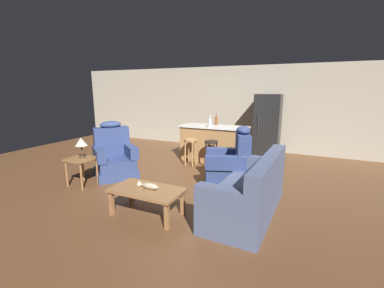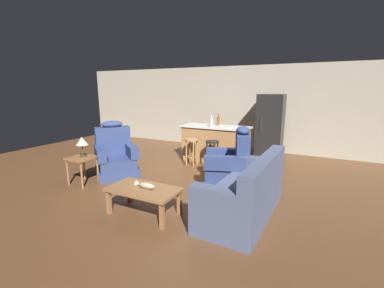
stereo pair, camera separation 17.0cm
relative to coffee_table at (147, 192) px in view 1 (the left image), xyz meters
name	(u,v)px [view 1 (the left image)]	position (x,y,z in m)	size (l,w,h in m)	color
ground_plane	(192,176)	(-0.14, 1.92, -0.36)	(12.00, 12.00, 0.00)	brown
back_wall	(234,108)	(-0.14, 5.05, 0.94)	(12.00, 0.05, 2.60)	#A89E89
coffee_table	(147,192)	(0.00, 0.00, 0.00)	(1.10, 0.60, 0.42)	olive
fish_figurine	(148,186)	(0.02, 0.02, 0.10)	(0.34, 0.10, 0.10)	#4C3823
couch	(250,193)	(1.41, 0.70, -0.02)	(0.91, 1.93, 0.94)	#4C5675
recliner_near_lamp	(115,157)	(-1.72, 1.23, 0.06)	(1.18, 1.18, 1.20)	navy
recliner_near_island	(231,165)	(0.79, 1.77, 0.06)	(1.07, 1.07, 1.20)	navy
end_table	(81,163)	(-1.92, 0.49, 0.10)	(0.48, 0.48, 0.56)	olive
table_lamp	(81,143)	(-1.88, 0.50, 0.50)	(0.24, 0.24, 0.41)	#4C3823
kitchen_island	(214,143)	(-0.14, 3.27, 0.11)	(1.80, 0.70, 0.95)	#9E7042
bar_stool_left	(190,147)	(-0.53, 2.64, 0.11)	(0.32, 0.32, 0.68)	#A87A47
bar_stool_right	(211,149)	(0.03, 2.64, 0.11)	(0.32, 0.32, 0.68)	black
refrigerator	(267,125)	(1.03, 4.47, 0.52)	(0.70, 0.69, 1.76)	black
bottle_tall_green	(216,121)	(-0.14, 3.44, 0.70)	(0.07, 0.07, 0.31)	brown
bottle_short_amber	(210,123)	(-0.16, 3.02, 0.70)	(0.08, 0.08, 0.31)	silver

